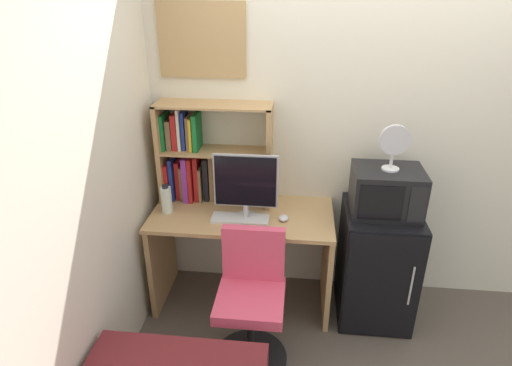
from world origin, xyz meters
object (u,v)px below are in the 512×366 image
at_px(hutch_bookshelf, 199,155).
at_px(keyboard, 240,219).
at_px(microwave, 386,191).
at_px(wall_corkboard, 202,40).
at_px(mini_fridge, 376,264).
at_px(desk_chair, 251,306).
at_px(monitor, 246,185).
at_px(computer_mouse, 284,218).
at_px(water_bottle, 166,199).
at_px(desk_fan, 394,144).

xyz_separation_m(hutch_bookshelf, keyboard, (0.34, -0.29, -0.33)).
bearing_deg(microwave, wall_corkboard, 166.13).
bearing_deg(mini_fridge, desk_chair, -148.29).
relative_size(monitor, computer_mouse, 5.68).
xyz_separation_m(hutch_bookshelf, water_bottle, (-0.19, -0.23, -0.24)).
distance_m(hutch_bookshelf, mini_fridge, 1.48).
bearing_deg(water_bottle, keyboard, -6.66).
distance_m(keyboard, desk_chair, 0.58).
height_order(hutch_bookshelf, desk_chair, hutch_bookshelf).
distance_m(microwave, desk_chair, 1.14).
height_order(keyboard, microwave, microwave).
distance_m(computer_mouse, desk_chair, 0.61).
bearing_deg(microwave, mini_fridge, -90.20).
bearing_deg(keyboard, water_bottle, 173.34).
height_order(hutch_bookshelf, monitor, hutch_bookshelf).
bearing_deg(wall_corkboard, mini_fridge, -14.00).
height_order(mini_fridge, microwave, microwave).
relative_size(hutch_bookshelf, microwave, 1.79).
distance_m(hutch_bookshelf, computer_mouse, 0.75).
bearing_deg(desk_fan, desk_chair, -148.55).
bearing_deg(mini_fridge, hutch_bookshelf, 170.75).
bearing_deg(computer_mouse, mini_fridge, 4.73).
height_order(hutch_bookshelf, mini_fridge, hutch_bookshelf).
distance_m(mini_fridge, desk_chair, 0.98).
relative_size(water_bottle, desk_fan, 0.69).
distance_m(hutch_bookshelf, wall_corkboard, 0.78).
bearing_deg(desk_chair, microwave, 31.86).
relative_size(desk_fan, wall_corkboard, 0.51).
xyz_separation_m(mini_fridge, desk_fan, (0.00, -0.00, 0.90)).
distance_m(computer_mouse, wall_corkboard, 1.30).
relative_size(computer_mouse, water_bottle, 0.40).
bearing_deg(wall_corkboard, microwave, -13.87).
distance_m(water_bottle, desk_chair, 0.93).
xyz_separation_m(hutch_bookshelf, microwave, (1.29, -0.21, -0.12)).
xyz_separation_m(microwave, wall_corkboard, (-1.25, 0.31, 0.89)).
distance_m(desk_fan, desk_chair, 1.34).
distance_m(computer_mouse, desk_fan, 0.86).
relative_size(water_bottle, microwave, 0.47).
bearing_deg(microwave, keyboard, -174.86).
bearing_deg(computer_mouse, wall_corkboard, 147.99).
height_order(keyboard, mini_fridge, mini_fridge).
height_order(water_bottle, wall_corkboard, wall_corkboard).
height_order(keyboard, desk_fan, desk_fan).
bearing_deg(water_bottle, microwave, 0.96).
bearing_deg(water_bottle, wall_corkboard, 55.30).
relative_size(computer_mouse, mini_fridge, 0.10).
height_order(monitor, computer_mouse, monitor).
relative_size(computer_mouse, microwave, 0.19).
bearing_deg(hutch_bookshelf, microwave, -9.12).
height_order(water_bottle, mini_fridge, water_bottle).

